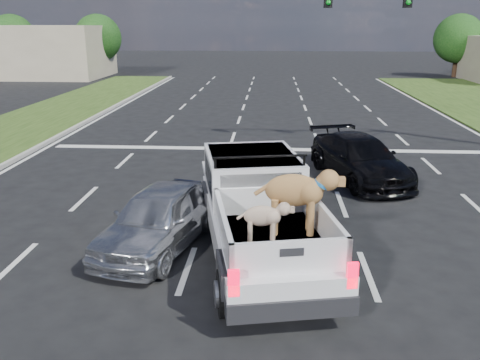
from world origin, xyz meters
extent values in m
plane|color=black|center=(0.00, 0.00, 0.00)|extent=(160.00, 160.00, 0.00)
cube|color=silver|center=(-5.25, 6.00, 0.01)|extent=(0.12, 60.00, 0.01)
cube|color=silver|center=(-1.75, 6.00, 0.01)|extent=(0.12, 60.00, 0.01)
cube|color=silver|center=(1.75, 6.00, 0.01)|extent=(0.12, 60.00, 0.01)
cube|color=silver|center=(5.25, 6.00, 0.01)|extent=(0.12, 60.00, 0.01)
cube|color=silver|center=(0.00, 10.00, 0.01)|extent=(17.00, 0.45, 0.01)
cube|color=tan|center=(-20.00, 36.00, 2.20)|extent=(10.00, 8.00, 4.40)
cylinder|color=#332114|center=(-24.00, 38.00, 1.08)|extent=(0.44, 0.44, 2.16)
sphere|color=#10370F|center=(-24.00, 38.00, 3.30)|extent=(4.20, 4.20, 4.20)
cylinder|color=#332114|center=(-16.00, 38.00, 1.08)|extent=(0.44, 0.44, 2.16)
sphere|color=#10370F|center=(-16.00, 38.00, 3.30)|extent=(4.20, 4.20, 4.20)
cylinder|color=#332114|center=(16.00, 38.00, 1.08)|extent=(0.44, 0.44, 2.16)
sphere|color=#10370F|center=(16.00, 38.00, 3.30)|extent=(4.20, 4.20, 4.20)
cylinder|color=black|center=(-0.83, -1.55, 0.40)|extent=(0.44, 0.84, 0.80)
cylinder|color=black|center=(0.97, -1.20, 0.40)|extent=(0.44, 0.84, 0.80)
cylinder|color=black|center=(-1.57, 2.27, 0.40)|extent=(0.44, 0.84, 0.80)
cylinder|color=black|center=(0.23, 2.62, 0.40)|extent=(0.44, 0.84, 0.80)
cube|color=silver|center=(-0.31, 0.59, 0.70)|extent=(3.03, 5.86, 0.55)
cube|color=silver|center=(-0.56, 1.88, 1.42)|extent=(2.37, 2.75, 0.91)
cube|color=black|center=(-0.33, 0.71, 1.45)|extent=(1.61, 0.34, 0.65)
cylinder|color=black|center=(-0.36, 0.85, 2.09)|extent=(1.87, 0.42, 0.05)
cube|color=black|center=(-0.07, -0.63, 0.94)|extent=(2.36, 3.00, 0.06)
cube|color=silver|center=(-0.95, -0.80, 1.24)|extent=(0.60, 2.65, 0.55)
cube|color=silver|center=(0.81, -0.46, 1.24)|extent=(0.60, 2.65, 0.55)
cube|color=silver|center=(0.18, -1.90, 1.24)|extent=(1.86, 0.44, 0.55)
cube|color=#F80528|center=(-0.66, -2.29, 1.00)|extent=(0.18, 0.09, 0.42)
cube|color=#F80528|center=(1.10, -1.95, 1.00)|extent=(0.18, 0.09, 0.42)
cube|color=black|center=(0.20, -2.05, 0.51)|extent=(2.05, 0.70, 0.32)
imported|color=silver|center=(-2.50, 1.04, 0.66)|extent=(2.49, 4.16, 1.33)
imported|color=black|center=(2.56, 6.31, 0.66)|extent=(3.11, 4.89, 1.32)
camera|label=1|loc=(-0.16, -8.87, 4.62)|focal=38.00mm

